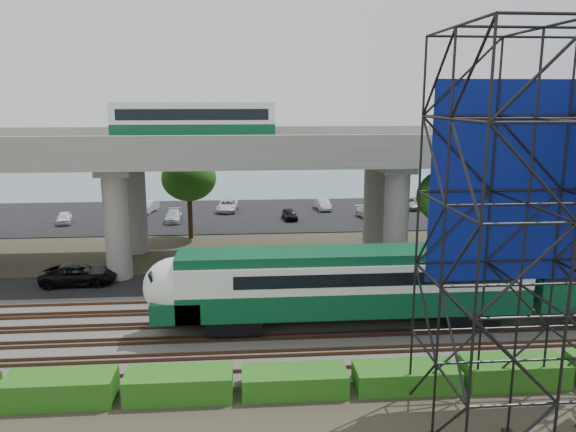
{
  "coord_description": "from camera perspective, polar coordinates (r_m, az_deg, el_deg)",
  "views": [
    {
      "loc": [
        -1.09,
        -26.78,
        12.71
      ],
      "look_at": [
        1.55,
        6.0,
        5.75
      ],
      "focal_mm": 35.0,
      "sensor_mm": 36.0,
      "label": 1
    }
  ],
  "objects": [
    {
      "name": "hedge_strip",
      "position": [
        25.64,
        0.67,
        -16.34
      ],
      "size": [
        34.6,
        1.8,
        1.2
      ],
      "color": "#206015",
      "rests_on": "ground"
    },
    {
      "name": "parked_cars",
      "position": [
        61.9,
        -2.24,
        0.73
      ],
      "size": [
        39.64,
        9.49,
        1.26
      ],
      "color": "white",
      "rests_on": "parking_lot"
    },
    {
      "name": "trees",
      "position": [
        43.68,
        -9.24,
        2.38
      ],
      "size": [
        40.94,
        16.94,
        7.69
      ],
      "color": "#382314",
      "rests_on": "ground"
    },
    {
      "name": "overpass",
      "position": [
        43.02,
        -3.59,
        5.92
      ],
      "size": [
        80.0,
        12.0,
        12.4
      ],
      "color": "#9E9B93",
      "rests_on": "ground"
    },
    {
      "name": "harbor_water",
      "position": [
        83.75,
        -3.8,
        3.2
      ],
      "size": [
        140.0,
        40.0,
        0.03
      ],
      "primitive_type": "cube",
      "color": "slate",
      "rests_on": "ground"
    },
    {
      "name": "rail_tracks",
      "position": [
        31.37,
        -2.27,
        -11.41
      ],
      "size": [
        90.0,
        9.52,
        0.16
      ],
      "color": "#472D1E",
      "rests_on": "ballast_bed"
    },
    {
      "name": "scaffold_tower",
      "position": [
        22.68,
        26.25,
        -2.66
      ],
      "size": [
        9.36,
        6.36,
        15.0
      ],
      "color": "black",
      "rests_on": "ground"
    },
    {
      "name": "commuter_train",
      "position": [
        31.45,
        10.47,
        -6.47
      ],
      "size": [
        29.3,
        3.06,
        4.3
      ],
      "color": "black",
      "rests_on": "rail_tracks"
    },
    {
      "name": "suv",
      "position": [
        41.4,
        -20.53,
        -5.58
      ],
      "size": [
        5.22,
        2.68,
        1.41
      ],
      "primitive_type": "imported",
      "rotation": [
        0.0,
        0.0,
        1.64
      ],
      "color": "black",
      "rests_on": "service_road"
    },
    {
      "name": "parking_lot",
      "position": [
        62.1,
        -3.49,
        0.15
      ],
      "size": [
        90.0,
        18.0,
        0.08
      ],
      "primitive_type": "cube",
      "color": "black",
      "rests_on": "ground"
    },
    {
      "name": "ground",
      "position": [
        29.66,
        -2.1,
        -13.44
      ],
      "size": [
        140.0,
        140.0,
        0.0
      ],
      "primitive_type": "plane",
      "color": "#474233",
      "rests_on": "ground"
    },
    {
      "name": "service_road",
      "position": [
        39.39,
        -2.79,
        -6.83
      ],
      "size": [
        90.0,
        5.0,
        0.08
      ],
      "primitive_type": "cube",
      "color": "black",
      "rests_on": "ground"
    },
    {
      "name": "ballast_bed",
      "position": [
        31.44,
        -2.27,
        -11.71
      ],
      "size": [
        90.0,
        12.0,
        0.2
      ],
      "primitive_type": "cube",
      "color": "slate",
      "rests_on": "ground"
    }
  ]
}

